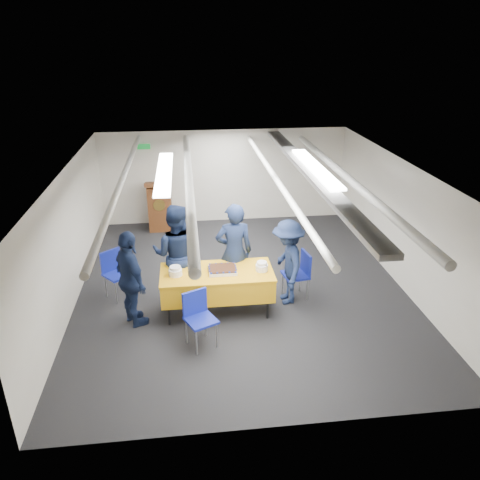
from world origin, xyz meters
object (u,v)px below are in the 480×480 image
at_px(sheet_cake, 223,270).
at_px(chair_right, 300,270).
at_px(chair_left, 115,269).
at_px(sailor_b, 177,254).
at_px(podium, 160,205).
at_px(sailor_d, 288,262).
at_px(sailor_c, 131,279).
at_px(chair_near, 198,313).
at_px(sailor_a, 234,252).
at_px(serving_table, 217,283).

distance_m(sheet_cake, chair_right, 1.48).
relative_size(sheet_cake, chair_left, 0.54).
bearing_deg(sheet_cake, sailor_b, 145.51).
distance_m(podium, sailor_d, 4.34).
xyz_separation_m(chair_right, chair_left, (-3.29, 0.45, 0.00)).
relative_size(sailor_b, sailor_d, 1.17).
bearing_deg(sailor_c, sailor_b, -74.95).
distance_m(chair_right, sailor_c, 2.95).
relative_size(chair_near, sailor_c, 0.53).
xyz_separation_m(podium, sailor_a, (1.43, -3.41, 0.28)).
bearing_deg(sailor_a, sailor_d, 162.01).
xyz_separation_m(chair_near, chair_left, (-1.44, 1.63, 0.00)).
xyz_separation_m(chair_near, sailor_c, (-1.03, 0.66, 0.29)).
height_order(sailor_a, sailor_b, sailor_b).
bearing_deg(chair_right, sheet_cake, -166.43).
bearing_deg(sailor_a, chair_near, 59.62).
height_order(chair_right, sailor_b, sailor_b).
bearing_deg(chair_near, sailor_a, 62.29).
bearing_deg(sailor_d, chair_near, -57.50).
xyz_separation_m(sailor_b, sailor_c, (-0.72, -0.70, -0.08)).
bearing_deg(podium, sheet_cake, -72.99).
distance_m(chair_near, sailor_c, 1.26).
relative_size(sailor_a, sailor_d, 1.17).
relative_size(sailor_b, sailor_c, 1.10).
bearing_deg(chair_near, chair_right, 32.50).
xyz_separation_m(chair_left, sailor_d, (3.03, -0.57, 0.24)).
relative_size(serving_table, chair_near, 2.16).
distance_m(chair_right, sailor_d, 0.37).
height_order(podium, chair_right, podium).
relative_size(sailor_a, sailor_c, 1.10).
height_order(serving_table, sailor_d, sailor_d).
bearing_deg(podium, sailor_c, -94.08).
relative_size(podium, sailor_b, 0.70).
bearing_deg(chair_near, serving_table, 67.92).
bearing_deg(sailor_b, sailor_d, -174.79).
distance_m(sheet_cake, chair_left, 2.06).
height_order(chair_left, sailor_c, sailor_c).
height_order(chair_left, sailor_b, sailor_b).
relative_size(serving_table, sailor_b, 1.04).
distance_m(podium, chair_left, 3.17).
relative_size(chair_left, sailor_a, 0.49).
bearing_deg(chair_right, podium, 126.27).
relative_size(sheet_cake, chair_right, 0.54).
distance_m(podium, chair_right, 4.39).
bearing_deg(sailor_a, sheet_cake, 59.92).
xyz_separation_m(sheet_cake, sailor_a, (0.24, 0.47, 0.09)).
height_order(sheet_cake, sailor_d, sailor_d).
height_order(sailor_b, sailor_c, sailor_b).
bearing_deg(sheet_cake, serving_table, 168.09).
bearing_deg(chair_left, chair_near, -48.60).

